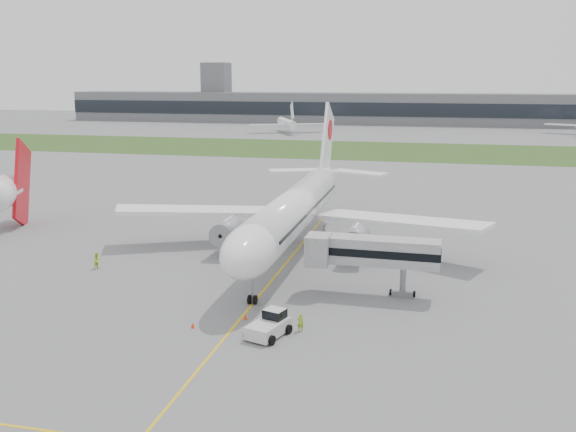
% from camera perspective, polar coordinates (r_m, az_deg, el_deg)
% --- Properties ---
extents(ground, '(600.00, 600.00, 0.00)m').
position_cam_1_polar(ground, '(77.21, -0.06, -4.08)').
color(ground, gray).
rests_on(ground, ground).
extents(apron_markings, '(70.00, 70.00, 0.04)m').
position_cam_1_polar(apron_markings, '(72.57, -0.96, -5.17)').
color(apron_markings, yellow).
rests_on(apron_markings, ground).
extents(grass_strip, '(600.00, 50.00, 0.02)m').
position_cam_1_polar(grass_strip, '(194.08, 8.08, 5.79)').
color(grass_strip, '#31501E').
rests_on(grass_strip, ground).
extents(terminal_building, '(320.00, 22.30, 14.00)m').
position_cam_1_polar(terminal_building, '(302.81, 10.04, 9.38)').
color(terminal_building, slate).
rests_on(terminal_building, ground).
extents(control_tower, '(12.00, 12.00, 56.00)m').
position_cam_1_polar(control_tower, '(323.08, -6.31, 8.43)').
color(control_tower, slate).
rests_on(control_tower, ground).
extents(airliner, '(48.13, 53.95, 17.88)m').
position_cam_1_polar(airliner, '(80.45, 0.73, 0.75)').
color(airliner, white).
rests_on(airliner, ground).
extents(pushback_tug, '(3.75, 4.63, 2.11)m').
position_cam_1_polar(pushback_tug, '(55.82, -1.62, -9.62)').
color(pushback_tug, silver).
rests_on(pushback_tug, ground).
extents(jet_bridge, '(13.38, 3.81, 6.17)m').
position_cam_1_polar(jet_bridge, '(64.99, 7.16, -3.16)').
color(jet_bridge, '#B4B5B7').
rests_on(jet_bridge, ground).
extents(safety_cone_left, '(0.37, 0.37, 0.51)m').
position_cam_1_polar(safety_cone_left, '(58.16, -8.46, -9.58)').
color(safety_cone_left, '#ED3A0C').
rests_on(safety_cone_left, ground).
extents(safety_cone_right, '(0.38, 0.38, 0.52)m').
position_cam_1_polar(safety_cone_right, '(59.57, -3.82, -8.92)').
color(safety_cone_right, '#ED3A0C').
rests_on(safety_cone_right, ground).
extents(ground_crew_near, '(0.71, 0.64, 1.64)m').
position_cam_1_polar(ground_crew_near, '(56.66, 1.11, -9.44)').
color(ground_crew_near, '#8EC520').
rests_on(ground_crew_near, ground).
extents(ground_crew_far, '(1.02, 1.14, 1.92)m').
position_cam_1_polar(ground_crew_far, '(77.38, -16.60, -3.83)').
color(ground_crew_far, '#C7E926').
rests_on(ground_crew_far, ground).
extents(neighbor_aircraft, '(7.79, 16.80, 13.59)m').
position_cam_1_polar(neighbor_aircraft, '(99.90, -24.24, 1.78)').
color(neighbor_aircraft, red).
rests_on(neighbor_aircraft, ground).
extents(distant_aircraft_left, '(37.02, 35.28, 11.13)m').
position_cam_1_polar(distant_aircraft_left, '(252.56, -0.12, 7.41)').
color(distant_aircraft_left, white).
rests_on(distant_aircraft_left, ground).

